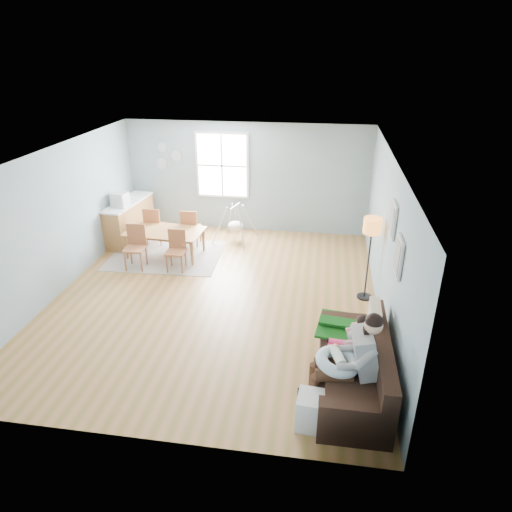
% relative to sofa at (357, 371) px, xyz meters
% --- Properties ---
extents(room, '(8.40, 9.40, 3.90)m').
position_rel_sofa_xyz_m(room, '(-2.51, 2.20, 2.12)').
color(room, olive).
extents(window, '(1.32, 0.08, 1.62)m').
position_rel_sofa_xyz_m(window, '(-3.11, 5.66, 1.35)').
color(window, silver).
rests_on(window, room).
extents(pictures, '(0.05, 1.34, 0.74)m').
position_rel_sofa_xyz_m(pictures, '(0.45, 1.15, 1.55)').
color(pictures, silver).
rests_on(pictures, room).
extents(wall_plates, '(0.67, 0.02, 0.66)m').
position_rel_sofa_xyz_m(wall_plates, '(-4.51, 5.67, 1.53)').
color(wall_plates, '#91A4AE').
rests_on(wall_plates, room).
extents(sofa, '(0.91, 2.11, 0.85)m').
position_rel_sofa_xyz_m(sofa, '(0.00, 0.00, 0.00)').
color(sofa, black).
rests_on(sofa, room).
extents(green_throw, '(1.05, 0.88, 0.04)m').
position_rel_sofa_xyz_m(green_throw, '(-0.08, 0.70, 0.24)').
color(green_throw, '#125014').
rests_on(green_throw, sofa).
extents(beige_pillow, '(0.16, 0.52, 0.52)m').
position_rel_sofa_xyz_m(beige_pillow, '(0.22, 0.55, 0.48)').
color(beige_pillow, '#C3AC95').
rests_on(beige_pillow, sofa).
extents(father, '(1.03, 0.50, 1.41)m').
position_rel_sofa_xyz_m(father, '(-0.13, -0.30, 0.45)').
color(father, gray).
rests_on(father, sofa).
extents(nursing_pillow, '(0.65, 0.63, 0.24)m').
position_rel_sofa_xyz_m(nursing_pillow, '(-0.29, -0.30, 0.37)').
color(nursing_pillow, silver).
rests_on(nursing_pillow, father).
extents(infant, '(0.22, 0.38, 0.14)m').
position_rel_sofa_xyz_m(infant, '(-0.30, -0.27, 0.44)').
color(infant, white).
rests_on(infant, nursing_pillow).
extents(toddler, '(0.57, 0.31, 0.88)m').
position_rel_sofa_xyz_m(toddler, '(-0.08, 0.20, 0.43)').
color(toddler, white).
rests_on(toddler, sofa).
extents(floor_lamp, '(0.32, 0.32, 1.60)m').
position_rel_sofa_xyz_m(floor_lamp, '(0.28, 2.59, 1.03)').
color(floor_lamp, black).
rests_on(floor_lamp, room).
extents(storage_cube, '(0.45, 0.41, 0.46)m').
position_rel_sofa_xyz_m(storage_cube, '(-0.57, -0.76, -0.07)').
color(storage_cube, silver).
rests_on(storage_cube, room).
extents(rug, '(2.52, 1.96, 0.01)m').
position_rel_sofa_xyz_m(rug, '(-4.05, 3.82, -0.30)').
color(rug, gray).
rests_on(rug, room).
extents(dining_table, '(1.75, 1.05, 0.59)m').
position_rel_sofa_xyz_m(dining_table, '(-4.05, 3.82, -0.01)').
color(dining_table, brown).
rests_on(dining_table, rug).
extents(chair_sw, '(0.45, 0.45, 0.94)m').
position_rel_sofa_xyz_m(chair_sw, '(-4.47, 3.20, 0.23)').
color(chair_sw, brown).
rests_on(chair_sw, rug).
extents(chair_se, '(0.41, 0.41, 0.87)m').
position_rel_sofa_xyz_m(chair_se, '(-3.59, 3.23, 0.19)').
color(chair_se, brown).
rests_on(chair_se, rug).
extents(chair_nw, '(0.43, 0.43, 0.92)m').
position_rel_sofa_xyz_m(chair_nw, '(-4.52, 4.40, 0.22)').
color(chair_nw, brown).
rests_on(chair_nw, rug).
extents(chair_ne, '(0.42, 0.42, 0.90)m').
position_rel_sofa_xyz_m(chair_ne, '(-3.64, 4.44, 0.21)').
color(chair_ne, brown).
rests_on(chair_ne, rug).
extents(counter, '(0.67, 1.76, 0.96)m').
position_rel_sofa_xyz_m(counter, '(-5.21, 4.62, 0.18)').
color(counter, brown).
rests_on(counter, room).
extents(monitor, '(0.37, 0.36, 0.31)m').
position_rel_sofa_xyz_m(monitor, '(-5.23, 4.30, 0.82)').
color(monitor, silver).
rests_on(monitor, counter).
extents(baby_swing, '(1.05, 1.06, 0.89)m').
position_rel_sofa_xyz_m(baby_swing, '(-2.66, 4.92, 0.10)').
color(baby_swing, silver).
rests_on(baby_swing, room).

